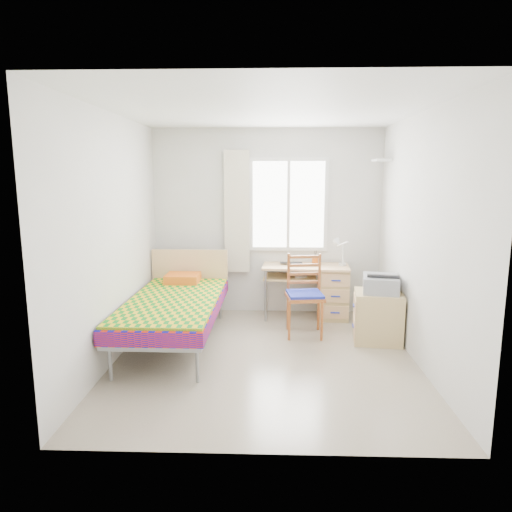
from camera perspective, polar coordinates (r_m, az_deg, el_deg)
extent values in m
plane|color=#BCAD93|center=(5.09, 1.12, -12.57)|extent=(3.50, 3.50, 0.00)
plane|color=white|center=(4.74, 1.24, 17.87)|extent=(3.50, 3.50, 0.00)
plane|color=silver|center=(6.48, 1.38, 4.23)|extent=(3.20, 0.00, 3.20)
plane|color=silver|center=(5.02, -17.41, 2.09)|extent=(0.00, 3.50, 3.50)
plane|color=silver|center=(4.98, 19.91, 1.89)|extent=(0.00, 3.50, 3.50)
cube|color=white|center=(6.44, 4.07, 6.41)|extent=(1.10, 0.04, 1.30)
cube|color=white|center=(6.43, 4.08, 6.40)|extent=(1.00, 0.02, 1.20)
cube|color=white|center=(6.43, 4.08, 6.40)|extent=(0.04, 0.02, 1.20)
cube|color=#F6EACB|center=(6.41, -2.39, 5.51)|extent=(0.35, 0.05, 1.70)
cube|color=white|center=(6.26, 15.43, 11.47)|extent=(0.20, 0.32, 0.03)
cube|color=gray|center=(5.42, -10.14, -7.12)|extent=(1.00, 2.19, 0.07)
cube|color=red|center=(5.40, -10.16, -6.23)|extent=(1.04, 2.21, 0.15)
cube|color=gold|center=(5.35, -10.24, -5.39)|extent=(1.02, 2.09, 0.03)
cube|color=#E3A977|center=(6.36, -8.25, -1.88)|extent=(1.04, 0.06, 0.60)
cube|color=orange|center=(6.12, -9.14, -2.74)|extent=(0.44, 0.37, 0.11)
cylinder|color=gray|center=(4.70, -17.76, -12.70)|extent=(0.04, 0.04, 0.35)
cylinder|color=gray|center=(6.35, -4.49, -6.29)|extent=(0.04, 0.04, 0.35)
cube|color=#E3A977|center=(6.31, 6.23, -1.32)|extent=(1.21, 0.62, 0.03)
cube|color=tan|center=(6.43, 9.57, -4.54)|extent=(0.45, 0.55, 0.70)
cube|color=tan|center=(6.33, 4.26, -2.65)|extent=(0.75, 0.55, 0.02)
cylinder|color=gray|center=(6.16, 1.21, -5.04)|extent=(0.03, 0.03, 0.70)
cylinder|color=gray|center=(6.59, 1.26, -4.05)|extent=(0.03, 0.03, 0.70)
cube|color=maroon|center=(5.64, 6.11, -5.11)|extent=(0.48, 0.48, 0.04)
cube|color=navy|center=(5.63, 6.12, -4.79)|extent=(0.46, 0.46, 0.04)
cube|color=maroon|center=(5.76, 6.03, -1.70)|extent=(0.39, 0.08, 0.43)
cylinder|color=maroon|center=(5.52, 4.18, -8.07)|extent=(0.03, 0.03, 0.49)
cylinder|color=maroon|center=(5.84, 7.88, -4.50)|extent=(0.04, 0.04, 0.99)
cube|color=tan|center=(5.65, 14.99, -7.35)|extent=(0.61, 0.56, 0.60)
cube|color=#E3A977|center=(5.55, 12.24, -6.06)|extent=(0.07, 0.45, 0.22)
cube|color=#E3A977|center=(5.62, 12.14, -8.52)|extent=(0.07, 0.45, 0.22)
cube|color=#929499|center=(5.57, 15.31, -3.38)|extent=(0.48, 0.53, 0.19)
cube|color=black|center=(5.55, 15.35, -2.43)|extent=(0.38, 0.43, 0.02)
imported|color=black|center=(6.33, 4.45, -0.99)|extent=(0.31, 0.20, 0.02)
cylinder|color=orange|center=(6.43, 7.39, -0.52)|extent=(0.09, 0.09, 0.10)
cylinder|color=white|center=(6.38, 10.75, -1.03)|extent=(0.10, 0.10, 0.03)
cylinder|color=white|center=(6.35, 10.80, 0.30)|extent=(0.02, 0.12, 0.28)
cylinder|color=white|center=(6.25, 10.77, 1.48)|extent=(0.13, 0.25, 0.11)
cone|color=white|center=(6.14, 10.18, 1.63)|extent=(0.15, 0.16, 0.13)
imported|color=gray|center=(6.33, 4.84, -2.46)|extent=(0.17, 0.23, 0.02)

